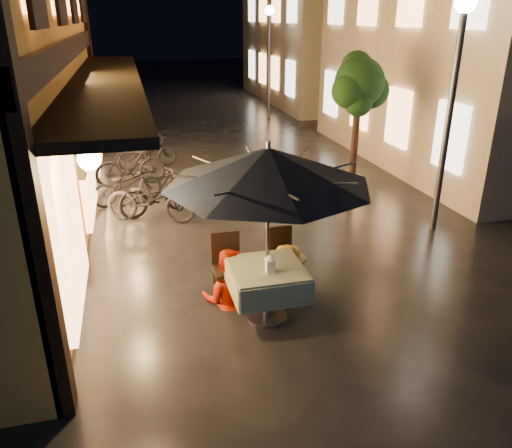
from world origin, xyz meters
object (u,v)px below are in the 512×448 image
object	(u,v)px
table_lantern	(270,262)
person_yellow	(288,248)
patio_umbrella	(268,167)
cafe_table	(267,280)
streetlamp_near	(455,74)
bicycle_0	(151,199)
person_orange	(227,251)

from	to	relation	value
table_lantern	person_yellow	distance (m)	0.82
patio_umbrella	cafe_table	bearing A→B (deg)	-165.96
streetlamp_near	person_yellow	size ratio (longest dim) A/B	2.76
cafe_table	bicycle_0	size ratio (longest dim) A/B	0.54
table_lantern	bicycle_0	bearing A→B (deg)	107.89
person_orange	person_yellow	size ratio (longest dim) A/B	1.05
streetlamp_near	patio_umbrella	distance (m)	4.61
streetlamp_near	patio_umbrella	bearing A→B (deg)	-150.85
cafe_table	person_yellow	distance (m)	0.72
bicycle_0	person_yellow	bearing A→B (deg)	-130.78
patio_umbrella	person_orange	xyz separation A→B (m)	(-0.43, 0.56, -1.34)
person_yellow	cafe_table	bearing A→B (deg)	65.91
person_orange	patio_umbrella	bearing A→B (deg)	145.44
streetlamp_near	person_orange	xyz separation A→B (m)	(-4.40, -1.66, -2.11)
person_yellow	patio_umbrella	bearing A→B (deg)	65.91
streetlamp_near	bicycle_0	xyz separation A→B (m)	(-5.29, 1.72, -2.44)
table_lantern	bicycle_0	world-z (taller)	table_lantern
streetlamp_near	bicycle_0	world-z (taller)	streetlamp_near
table_lantern	person_orange	world-z (taller)	person_orange
cafe_table	patio_umbrella	xyz separation A→B (m)	(0.00, 0.00, 1.56)
cafe_table	person_yellow	bearing A→B (deg)	49.56
streetlamp_near	bicycle_0	bearing A→B (deg)	161.95
patio_umbrella	person_yellow	xyz separation A→B (m)	(0.45, 0.53, -1.38)
person_yellow	bicycle_0	xyz separation A→B (m)	(-1.77, 3.41, -0.29)
streetlamp_near	patio_umbrella	size ratio (longest dim) A/B	1.61
patio_umbrella	table_lantern	bearing A→B (deg)	-90.00
table_lantern	person_orange	size ratio (longest dim) A/B	0.16
streetlamp_near	patio_umbrella	world-z (taller)	streetlamp_near
cafe_table	person_yellow	xyz separation A→B (m)	(0.45, 0.53, 0.18)
streetlamp_near	person_yellow	bearing A→B (deg)	-154.41
cafe_table	person_yellow	world-z (taller)	person_yellow
person_orange	person_yellow	xyz separation A→B (m)	(0.88, -0.03, -0.04)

